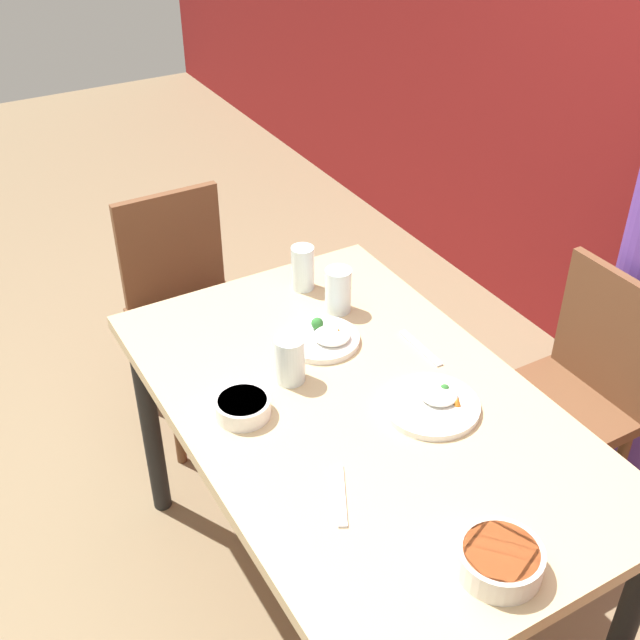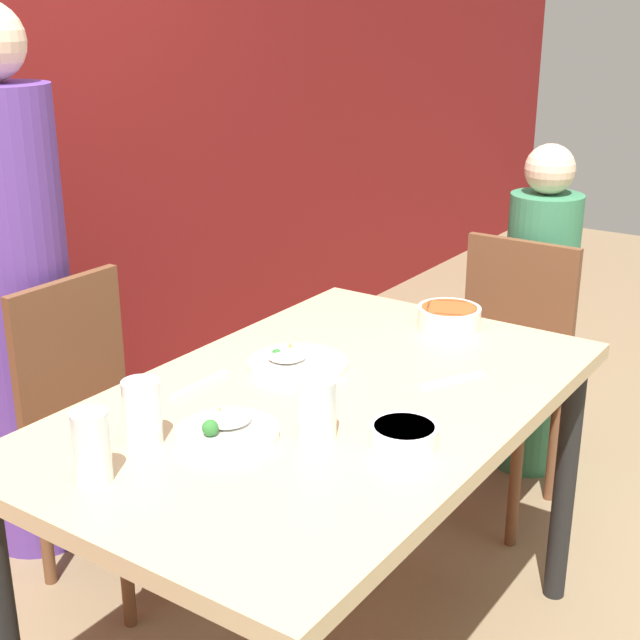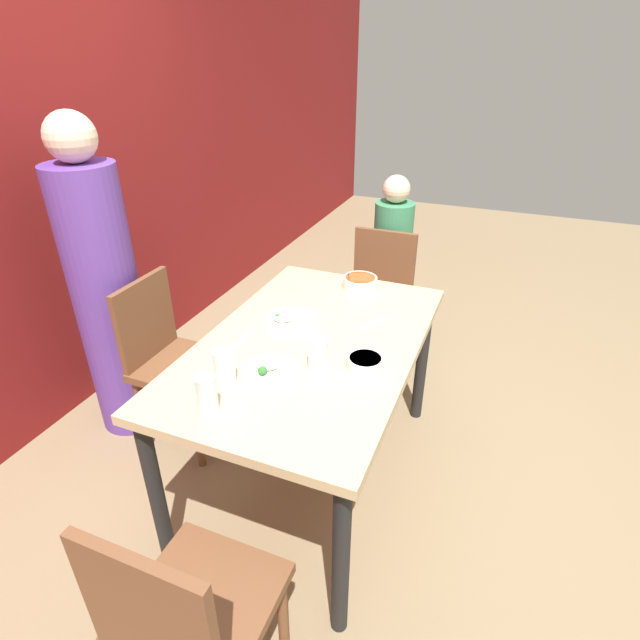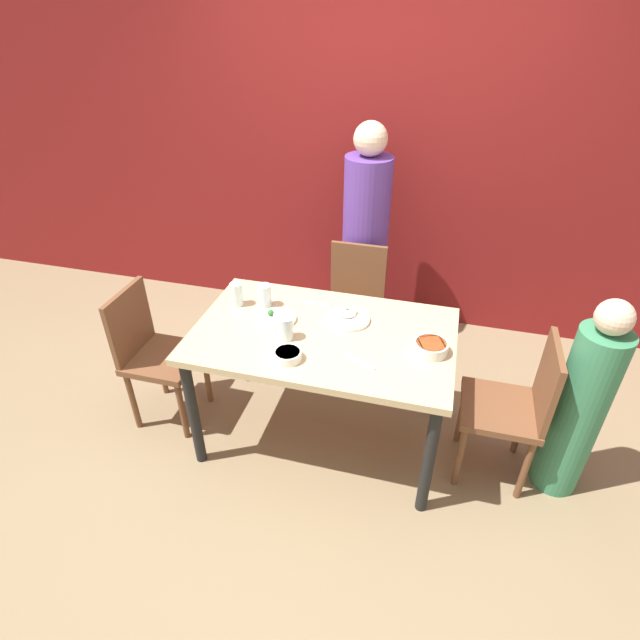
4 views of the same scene
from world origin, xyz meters
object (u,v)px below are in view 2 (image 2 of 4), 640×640
object	(u,v)px
bowl_curry	(449,317)
chair_child_spot	(502,365)
person_adult	(17,309)
person_child	(537,324)
plate_rice_adult	(227,430)
glass_water_tall	(317,409)
chair_adult_spot	(104,420)

from	to	relation	value
bowl_curry	chair_child_spot	bearing A→B (deg)	3.29
chair_child_spot	person_adult	bearing A→B (deg)	-137.44
person_adult	bowl_curry	xyz separation A→B (m)	(0.55, -1.13, 0.04)
person_child	plate_rice_adult	bearing A→B (deg)	177.99
bowl_curry	glass_water_tall	xyz separation A→B (m)	(-0.74, -0.07, 0.03)
bowl_curry	glass_water_tall	world-z (taller)	glass_water_tall
chair_adult_spot	chair_child_spot	bearing A→B (deg)	-37.19
person_adult	glass_water_tall	xyz separation A→B (m)	(-0.19, -1.20, 0.08)
person_adult	person_child	distance (m)	1.73
chair_adult_spot	person_child	size ratio (longest dim) A/B	0.75
chair_adult_spot	person_adult	world-z (taller)	person_adult
chair_adult_spot	plate_rice_adult	bearing A→B (deg)	-112.04
chair_adult_spot	glass_water_tall	bearing A→B (deg)	-102.35
chair_child_spot	person_adult	xyz separation A→B (m)	(-1.01, 1.10, 0.27)
chair_child_spot	plate_rice_adult	world-z (taller)	chair_child_spot
chair_adult_spot	bowl_curry	xyz separation A→B (m)	(0.55, -0.80, 0.31)
person_child	plate_rice_adult	xyz separation A→B (m)	(-1.60, 0.06, 0.24)
person_child	bowl_curry	size ratio (longest dim) A/B	6.79
chair_adult_spot	bowl_curry	bearing A→B (deg)	-55.41
person_child	bowl_curry	xyz separation A→B (m)	(-0.76, -0.03, 0.25)
person_adult	person_child	world-z (taller)	person_adult
person_adult	glass_water_tall	world-z (taller)	person_adult
bowl_curry	person_child	bearing A→B (deg)	2.01
person_child	bowl_curry	bearing A→B (deg)	-177.99
chair_adult_spot	chair_child_spot	distance (m)	1.27
chair_adult_spot	glass_water_tall	xyz separation A→B (m)	(-0.19, -0.87, 0.34)
plate_rice_adult	glass_water_tall	size ratio (longest dim) A/B	1.64
bowl_curry	plate_rice_adult	world-z (taller)	bowl_curry
person_adult	glass_water_tall	size ratio (longest dim) A/B	12.49
person_adult	plate_rice_adult	world-z (taller)	person_adult
glass_water_tall	bowl_curry	bearing A→B (deg)	5.73
person_adult	bowl_curry	size ratio (longest dim) A/B	9.39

